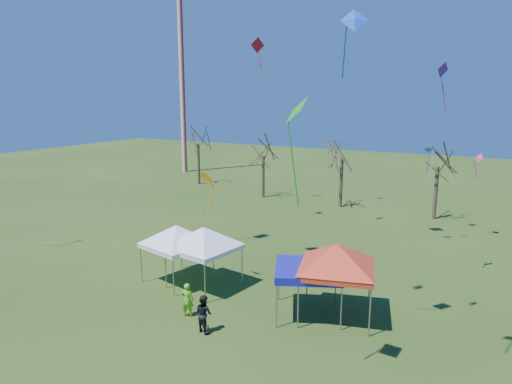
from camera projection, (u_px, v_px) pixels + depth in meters
ground at (221, 322)px, 21.13m from camera, size 140.00×140.00×0.00m
radio_mast at (182, 79)px, 60.90m from camera, size 0.70×0.70×25.00m
tree_0 at (198, 129)px, 53.09m from camera, size 3.83×3.83×8.44m
tree_1 at (263, 141)px, 46.16m from camera, size 3.42×3.42×7.54m
tree_2 at (343, 140)px, 41.88m from camera, size 3.71×3.71×8.18m
tree_3 at (439, 148)px, 37.70m from camera, size 3.59×3.59×7.91m
tent_white_west at (176, 229)px, 25.16m from camera, size 4.20×4.20×3.79m
tent_white_mid at (203, 231)px, 24.42m from camera, size 4.39×4.39×3.92m
tent_red at (337, 249)px, 20.98m from camera, size 4.55×4.55×4.16m
tent_blue at (308, 270)px, 21.42m from camera, size 4.05×4.05×2.41m
person_green at (187, 300)px, 21.53m from camera, size 0.70×0.59×1.65m
person_dark at (204, 313)px, 20.08m from camera, size 0.98×0.84×1.72m
kite_22 at (429, 151)px, 37.07m from camera, size 0.72×0.75×2.33m
kite_2 at (257, 45)px, 41.21m from camera, size 1.01×1.42×3.61m
kite_27 at (354, 21)px, 16.62m from camera, size 1.20×1.00×2.53m
kite_19 at (479, 158)px, 32.24m from camera, size 0.71×0.71×1.89m
kite_5 at (295, 112)px, 14.16m from camera, size 1.29×1.38×3.62m
kite_1 at (207, 178)px, 24.19m from camera, size 1.15×0.86×2.33m
kite_17 at (442, 71)px, 23.06m from camera, size 0.69×0.89×2.58m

